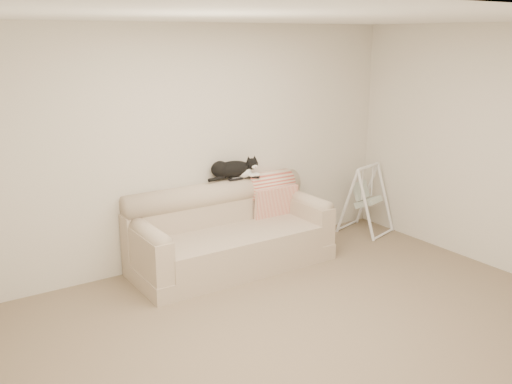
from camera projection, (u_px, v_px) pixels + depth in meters
ground_plane at (314, 326)px, 5.01m from camera, size 5.00×5.00×0.00m
room_shell at (319, 156)px, 4.60m from camera, size 5.04×4.04×2.60m
sofa at (228, 235)px, 6.27m from camera, size 2.20×0.93×0.90m
remote_a at (236, 179)px, 6.42m from camera, size 0.18×0.05×0.03m
remote_b at (252, 177)px, 6.51m from camera, size 0.16×0.14×0.02m
tuxedo_cat at (233, 169)px, 6.41m from camera, size 0.64×0.31×0.25m
throw_blanket at (269, 188)px, 6.72m from camera, size 0.57×0.38×0.58m
baby_swing at (366, 199)px, 7.33m from camera, size 0.68×0.70×0.89m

